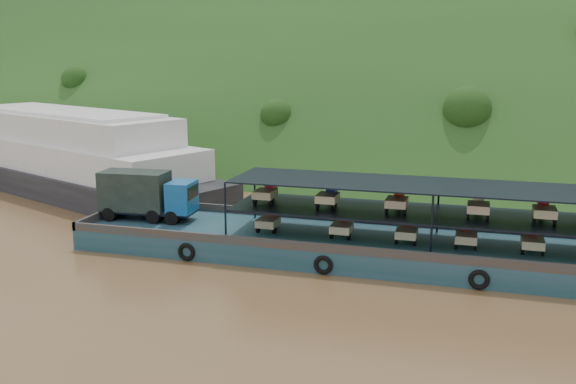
# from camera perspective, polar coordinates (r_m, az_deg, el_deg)

# --- Properties ---
(ground) EXTENTS (160.00, 160.00, 0.00)m
(ground) POSITION_cam_1_polar(r_m,az_deg,el_deg) (37.27, 1.64, -5.94)
(ground) COLOR brown
(ground) RESTS_ON ground
(hillside) EXTENTS (140.00, 39.60, 39.60)m
(hillside) POSITION_cam_1_polar(r_m,az_deg,el_deg) (71.76, 9.11, 2.74)
(hillside) COLOR #193B15
(hillside) RESTS_ON ground
(cargo_barge) EXTENTS (35.00, 7.18, 4.54)m
(cargo_barge) POSITION_cam_1_polar(r_m,az_deg,el_deg) (37.45, 6.11, -4.20)
(cargo_barge) COLOR #123B40
(cargo_barge) RESTS_ON ground
(passenger_ferry) EXTENTS (34.76, 21.24, 6.92)m
(passenger_ferry) POSITION_cam_1_polar(r_m,az_deg,el_deg) (58.74, -19.14, 3.10)
(passenger_ferry) COLOR black
(passenger_ferry) RESTS_ON ground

